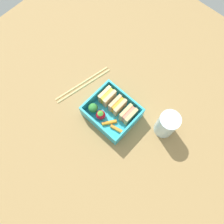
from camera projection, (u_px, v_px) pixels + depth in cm
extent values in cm
cube|color=olive|center=(112.00, 116.00, 72.83)|extent=(120.00, 120.00, 2.00)
cube|color=#2BA6C0|center=(112.00, 114.00, 71.32)|extent=(15.36, 13.48, 1.20)
cube|color=#2BA6C0|center=(126.00, 97.00, 70.21)|extent=(15.36, 0.60, 4.56)
cube|color=#2BA6C0|center=(98.00, 126.00, 67.01)|extent=(15.36, 0.60, 4.56)
cube|color=#2BA6C0|center=(95.00, 97.00, 70.32)|extent=(0.60, 12.28, 4.56)
cube|color=#2BA6C0|center=(130.00, 127.00, 66.91)|extent=(0.60, 12.28, 4.56)
cube|color=#DEBA81|center=(105.00, 94.00, 70.54)|extent=(1.10, 5.25, 4.60)
cube|color=yellow|center=(107.00, 97.00, 70.29)|extent=(1.10, 4.83, 4.23)
cube|color=#DEBA81|center=(110.00, 99.00, 70.04)|extent=(1.10, 5.25, 4.60)
cube|color=tan|center=(115.00, 103.00, 69.50)|extent=(1.10, 5.25, 4.60)
cube|color=orange|center=(118.00, 105.00, 69.25)|extent=(1.10, 4.83, 4.23)
cube|color=tan|center=(120.00, 108.00, 68.99)|extent=(1.10, 5.25, 4.60)
cube|color=tan|center=(126.00, 112.00, 68.46)|extent=(1.10, 5.25, 4.60)
cube|color=#D87259|center=(128.00, 115.00, 68.20)|extent=(1.10, 4.83, 4.23)
cube|color=tan|center=(131.00, 117.00, 67.95)|extent=(1.10, 5.25, 4.60)
cylinder|color=#88D36B|center=(93.00, 110.00, 70.36)|extent=(1.04, 1.04, 1.56)
sphere|color=#307E33|center=(93.00, 108.00, 68.62)|extent=(3.05, 3.05, 3.05)
sphere|color=red|center=(101.00, 115.00, 68.95)|extent=(3.08, 3.08, 3.08)
cone|color=green|center=(100.00, 113.00, 67.22)|extent=(1.85, 1.85, 0.60)
cylinder|color=orange|center=(109.00, 123.00, 69.12)|extent=(3.64, 4.54, 1.13)
cylinder|color=orange|center=(117.00, 129.00, 68.38)|extent=(4.76, 2.13, 1.14)
cylinder|color=tan|center=(82.00, 83.00, 75.50)|extent=(4.86, 21.25, 0.70)
cylinder|color=tan|center=(84.00, 86.00, 75.14)|extent=(4.86, 21.25, 0.70)
cylinder|color=silver|center=(167.00, 124.00, 65.55)|extent=(6.14, 6.14, 10.00)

